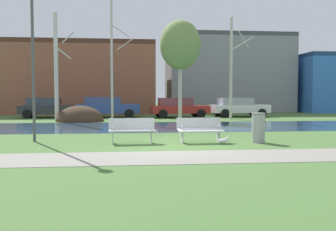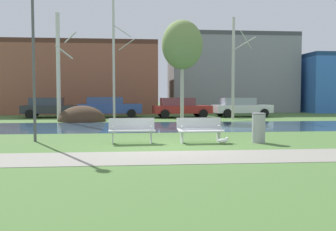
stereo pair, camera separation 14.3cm
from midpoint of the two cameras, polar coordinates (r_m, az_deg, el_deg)
ground_plane at (r=21.85m, az=-2.78°, el=-1.22°), size 120.00×120.00×0.00m
paved_path_strip at (r=9.99m, az=1.05°, el=-6.45°), size 60.00×2.13×0.01m
river_band at (r=19.57m, az=-2.41°, el=-1.72°), size 80.00×6.46×0.01m
soil_mound at (r=24.24m, az=-13.60°, el=-0.87°), size 3.01×2.76×2.00m
bench_left at (r=12.84m, az=-5.92°, el=-2.21°), size 1.62×0.63×0.87m
bench_right at (r=13.07m, az=4.64°, el=-2.12°), size 1.62×0.63×0.87m
trash_bin at (r=13.38m, az=13.49°, el=-1.77°), size 0.49×0.49×1.05m
seagull at (r=12.70m, az=8.22°, el=-3.84°), size 0.41×0.15×0.25m
streetlamp at (r=14.28m, az=-20.50°, el=12.33°), size 0.32×0.32×6.10m
birch_far_left at (r=24.68m, az=-17.00°, el=7.33°), size 1.32×2.15×6.88m
birch_left at (r=24.52m, az=-8.77°, el=8.94°), size 1.50×2.54×8.17m
birch_center_left at (r=25.24m, az=1.74°, el=10.81°), size 2.75×2.75×6.71m
birch_center at (r=26.00m, az=9.68°, el=7.42°), size 1.61×2.74×6.99m
parked_van_nearest_dark at (r=28.78m, az=-18.24°, el=1.24°), size 4.27×2.29×1.48m
parked_sedan_second_blue at (r=28.05m, az=-9.62°, el=1.36°), size 4.78×2.28×1.52m
parked_hatch_third_red at (r=27.58m, az=1.45°, el=1.30°), size 4.40×2.34×1.47m
parked_wagon_fourth_white at (r=29.00m, az=10.67°, el=1.34°), size 4.51×2.19×1.45m
building_brick_low at (r=36.88m, az=-15.12°, el=5.46°), size 16.01×9.41×6.43m
building_grey_warehouse at (r=38.29m, az=8.97°, el=6.36°), size 12.11×6.50×7.64m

